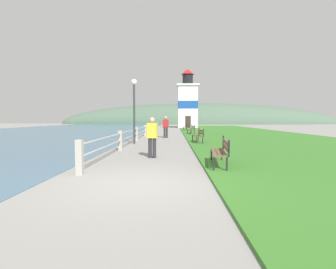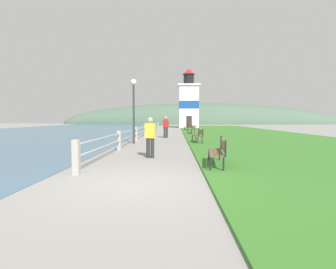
% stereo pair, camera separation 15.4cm
% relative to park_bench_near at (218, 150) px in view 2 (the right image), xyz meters
% --- Properties ---
extents(ground_plane, '(160.00, 160.00, 0.00)m').
position_rel_park_bench_near_xyz_m(ground_plane, '(-2.41, -2.35, -0.54)').
color(ground_plane, gray).
extents(grass_verge, '(12.00, 59.93, 0.06)m').
position_rel_park_bench_near_xyz_m(grass_verge, '(5.40, 17.63, -0.51)').
color(grass_verge, '#387528').
rests_on(grass_verge, ground_plane).
extents(water_strip, '(24.00, 95.88, 0.01)m').
position_rel_park_bench_near_xyz_m(water_strip, '(-16.71, 17.63, -0.53)').
color(water_strip, '#476B84').
rests_on(water_strip, ground_plane).
extents(seawall_railing, '(0.18, 33.14, 0.97)m').
position_rel_park_bench_near_xyz_m(seawall_railing, '(-4.11, 15.13, 0.03)').
color(seawall_railing, '#A8A399').
rests_on(seawall_railing, ground_plane).
extents(park_bench_near, '(0.68, 2.00, 0.94)m').
position_rel_park_bench_near_xyz_m(park_bench_near, '(0.00, 0.00, 0.00)').
color(park_bench_near, brown).
rests_on(park_bench_near, ground_plane).
extents(park_bench_midway, '(0.60, 1.67, 0.94)m').
position_rel_park_bench_near_xyz_m(park_bench_midway, '(0.05, 8.08, -0.00)').
color(park_bench_midway, brown).
rests_on(park_bench_midway, ground_plane).
extents(park_bench_far, '(0.67, 1.80, 0.94)m').
position_rel_park_bench_near_xyz_m(park_bench_far, '(0.26, 17.71, -0.00)').
color(park_bench_far, brown).
rests_on(park_bench_far, ground_plane).
extents(park_bench_by_lighthouse, '(0.49, 1.64, 0.94)m').
position_rel_park_bench_near_xyz_m(park_bench_by_lighthouse, '(0.03, 26.09, -0.00)').
color(park_bench_by_lighthouse, brown).
rests_on(park_bench_by_lighthouse, ground_plane).
extents(lighthouse, '(3.66, 3.66, 9.87)m').
position_rel_park_bench_near_xyz_m(lighthouse, '(0.77, 35.82, 3.63)').
color(lighthouse, white).
rests_on(lighthouse, ground_plane).
extents(person_strolling, '(0.42, 0.28, 1.60)m').
position_rel_park_bench_near_xyz_m(person_strolling, '(-2.38, 1.82, 0.33)').
color(person_strolling, '#28282D').
rests_on(person_strolling, ground_plane).
extents(person_by_railing, '(0.46, 0.31, 1.75)m').
position_rel_park_bench_near_xyz_m(person_by_railing, '(-2.19, 12.62, 0.41)').
color(person_by_railing, '#28282D').
rests_on(person_by_railing, ground_plane).
extents(lamp_post, '(0.36, 0.36, 3.96)m').
position_rel_park_bench_near_xyz_m(lamp_post, '(-3.96, 7.67, 2.20)').
color(lamp_post, '#333338').
rests_on(lamp_post, ground_plane).
extents(distant_hillside, '(80.00, 16.00, 12.00)m').
position_rel_park_bench_near_xyz_m(distant_hillside, '(5.59, 67.60, -0.54)').
color(distant_hillside, '#4C6651').
rests_on(distant_hillside, ground_plane).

